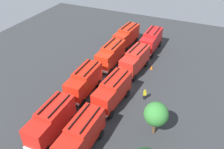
{
  "coord_description": "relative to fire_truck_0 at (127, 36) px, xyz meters",
  "views": [
    {
      "loc": [
        27.43,
        12.34,
        21.75
      ],
      "look_at": [
        0.0,
        0.0,
        1.4
      ],
      "focal_mm": 37.3,
      "sensor_mm": 36.0,
      "label": 1
    }
  ],
  "objects": [
    {
      "name": "traffic_cone_1",
      "position": [
        0.86,
        2.49,
        -1.78
      ],
      "size": [
        0.52,
        0.52,
        0.75
      ],
      "primitive_type": "cone",
      "color": "#F2600C",
      "rests_on": "ground"
    },
    {
      "name": "fire_truck_5",
      "position": [
        8.24,
        4.73,
        0.0
      ],
      "size": [
        7.4,
        3.31,
        3.88
      ],
      "rotation": [
        0.0,
        0.0,
        -0.1
      ],
      "color": "red",
      "rests_on": "ground"
    },
    {
      "name": "firefighter_0",
      "position": [
        16.66,
        2.35,
        -1.2
      ],
      "size": [
        0.47,
        0.47,
        1.7
      ],
      "rotation": [
        0.0,
        0.0,
        2.37
      ],
      "color": "black",
      "rests_on": "ground"
    },
    {
      "name": "fire_truck_1",
      "position": [
        8.28,
        0.28,
        0.0
      ],
      "size": [
        7.27,
        2.94,
        3.88
      ],
      "rotation": [
        0.0,
        0.0,
        -0.03
      ],
      "color": "red",
      "rests_on": "ground"
    },
    {
      "name": "tree_0",
      "position": [
        20.31,
        11.5,
        0.87
      ],
      "size": [
        2.9,
        2.9,
        4.49
      ],
      "color": "brown",
      "rests_on": "ground"
    },
    {
      "name": "traffic_cone_2",
      "position": [
        0.69,
        2.99,
        -1.81
      ],
      "size": [
        0.48,
        0.48,
        0.68
      ],
      "primitive_type": "cone",
      "color": "#F2600C",
      "rests_on": "ground"
    },
    {
      "name": "fire_truck_3",
      "position": [
        25.42,
        0.45,
        0.0
      ],
      "size": [
        7.22,
        2.81,
        3.88
      ],
      "rotation": [
        0.0,
        0.0,
        0.01
      ],
      "color": "red",
      "rests_on": "ground"
    },
    {
      "name": "fire_truck_7",
      "position": [
        25.9,
        4.74,
        0.0
      ],
      "size": [
        7.24,
        2.85,
        3.88
      ],
      "rotation": [
        0.0,
        0.0,
        -0.02
      ],
      "color": "red",
      "rests_on": "ground"
    },
    {
      "name": "fire_truck_4",
      "position": [
        -0.11,
        5.05,
        0.0
      ],
      "size": [
        7.25,
        2.88,
        3.88
      ],
      "rotation": [
        0.0,
        0.0,
        -0.02
      ],
      "color": "red",
      "rests_on": "ground"
    },
    {
      "name": "traffic_cone_0",
      "position": [
        6.49,
        7.22,
        -1.83
      ],
      "size": [
        0.45,
        0.45,
        0.64
      ],
      "primitive_type": "cone",
      "color": "#F2600C",
      "rests_on": "ground"
    },
    {
      "name": "ground_plane",
      "position": [
        12.77,
        2.55,
        -2.15
      ],
      "size": [
        62.58,
        62.58,
        0.0
      ],
      "primitive_type": "plane",
      "color": "#2D3033"
    },
    {
      "name": "fire_truck_6",
      "position": [
        17.38,
        4.72,
        0.0
      ],
      "size": [
        7.37,
        3.22,
        3.88
      ],
      "rotation": [
        0.0,
        0.0,
        -0.08
      ],
      "color": "red",
      "rests_on": "ground"
    },
    {
      "name": "fire_truck_2",
      "position": [
        16.94,
        -0.0,
        0.0
      ],
      "size": [
        7.21,
        2.78,
        3.88
      ],
      "rotation": [
        0.0,
        0.0,
        0.01
      ],
      "color": "red",
      "rests_on": "ground"
    },
    {
      "name": "firefighter_1",
      "position": [
        14.76,
        8.56,
        -1.25
      ],
      "size": [
        0.35,
        0.47,
        1.62
      ],
      "rotation": [
        0.0,
        0.0,
        0.3
      ],
      "color": "black",
      "rests_on": "ground"
    },
    {
      "name": "fire_truck_0",
      "position": [
        0.0,
        0.0,
        0.0
      ],
      "size": [
        7.39,
        3.29,
        3.88
      ],
      "rotation": [
        0.0,
        0.0,
        -0.09
      ],
      "color": "red",
      "rests_on": "ground"
    }
  ]
}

